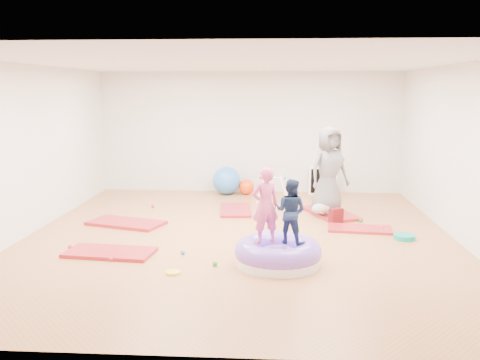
{
  "coord_description": "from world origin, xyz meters",
  "views": [
    {
      "loc": [
        0.58,
        -8.47,
        2.4
      ],
      "look_at": [
        0.0,
        0.3,
        0.9
      ],
      "focal_mm": 40.0,
      "sensor_mm": 36.0,
      "label": 1
    }
  ],
  "objects": [
    {
      "name": "child_navy",
      "position": [
        0.8,
        -1.32,
        0.8
      ],
      "size": [
        0.54,
        0.49,
        0.9
      ],
      "primitive_type": "imported",
      "rotation": [
        0.0,
        0.0,
        2.71
      ],
      "color": "#18284C",
      "rests_on": "inflatable_cushion"
    },
    {
      "name": "yellow_toy",
      "position": [
        -0.74,
        -1.82,
        0.02
      ],
      "size": [
        0.2,
        0.2,
        0.03
      ],
      "primitive_type": "cylinder",
      "color": "yellow",
      "rests_on": "ground"
    },
    {
      "name": "exercise_ball_orange",
      "position": [
        -0.07,
        3.6,
        0.18
      ],
      "size": [
        0.35,
        0.35,
        0.35
      ],
      "primitive_type": "sphere",
      "color": "#F8430C",
      "rests_on": "ground"
    },
    {
      "name": "gym_mat_front_left",
      "position": [
        -1.83,
        -1.05,
        0.03
      ],
      "size": [
        1.34,
        0.77,
        0.05
      ],
      "primitive_type": "cube",
      "rotation": [
        0.0,
        0.0,
        -0.11
      ],
      "color": "#A41A2E",
      "rests_on": "ground"
    },
    {
      "name": "ball_pit_balls",
      "position": [
        -0.36,
        -0.12,
        0.03
      ],
      "size": [
        5.02,
        3.65,
        0.07
      ],
      "color": "#BC2B39",
      "rests_on": "ground"
    },
    {
      "name": "gym_mat_right",
      "position": [
        2.05,
        0.57,
        0.02
      ],
      "size": [
        1.13,
        0.66,
        0.04
      ],
      "primitive_type": "cube",
      "rotation": [
        0.0,
        0.0,
        -0.11
      ],
      "color": "#A41A2E",
      "rests_on": "ground"
    },
    {
      "name": "exercise_ball_blue",
      "position": [
        -0.53,
        3.6,
        0.32
      ],
      "size": [
        0.64,
        0.64,
        0.64
      ],
      "primitive_type": "sphere",
      "color": "#337BDB",
      "rests_on": "ground"
    },
    {
      "name": "child_pink",
      "position": [
        0.45,
        -1.32,
        0.88
      ],
      "size": [
        0.45,
        0.37,
        1.06
      ],
      "primitive_type": "imported",
      "rotation": [
        0.0,
        0.0,
        3.51
      ],
      "color": "#E0508B",
      "rests_on": "inflatable_cushion"
    },
    {
      "name": "cube_shelf",
      "position": [
        1.69,
        3.79,
        0.32
      ],
      "size": [
        0.65,
        0.32,
        0.65
      ],
      "color": "white",
      "rests_on": "ground"
    },
    {
      "name": "inflatable_cushion",
      "position": [
        0.64,
        -1.35,
        0.15
      ],
      "size": [
        1.21,
        1.21,
        0.38
      ],
      "rotation": [
        0.0,
        0.0,
        -0.22
      ],
      "color": "white",
      "rests_on": "ground"
    },
    {
      "name": "room",
      "position": [
        0.0,
        0.0,
        1.4
      ],
      "size": [
        7.01,
        8.01,
        2.81
      ],
      "color": "#B87144",
      "rests_on": "ground"
    },
    {
      "name": "gym_mat_mid_left",
      "position": [
        -2.08,
        0.69,
        0.03
      ],
      "size": [
        1.47,
        1.05,
        0.06
      ],
      "primitive_type": "cube",
      "rotation": [
        0.0,
        0.0,
        -0.32
      ],
      "color": "#A41A2E",
      "rests_on": "ground"
    },
    {
      "name": "gym_mat_center_back",
      "position": [
        -0.19,
        1.88,
        0.02
      ],
      "size": [
        0.7,
        1.23,
        0.05
      ],
      "primitive_type": "cube",
      "rotation": [
        0.0,
        0.0,
        1.67
      ],
      "color": "#A41A2E",
      "rests_on": "ground"
    },
    {
      "name": "balance_disc",
      "position": [
        2.68,
        0.05,
        0.04
      ],
      "size": [
        0.34,
        0.34,
        0.08
      ],
      "primitive_type": "cylinder",
      "color": "#09937E",
      "rests_on": "ground"
    },
    {
      "name": "infant_play_gym",
      "position": [
        0.54,
        2.87,
        0.36
      ],
      "size": [
        0.7,
        0.66,
        0.54
      ],
      "rotation": [
        0.0,
        0.0,
        0.21
      ],
      "color": "white",
      "rests_on": "ground"
    },
    {
      "name": "adult_caregiver",
      "position": [
        1.6,
        1.64,
        0.88
      ],
      "size": [
        0.96,
        0.86,
        1.65
      ],
      "primitive_type": "imported",
      "rotation": [
        0.0,
        0.0,
        0.53
      ],
      "color": "slate",
      "rests_on": "gym_mat_rear_right"
    },
    {
      "name": "backpack",
      "position": [
        1.69,
        1.03,
        0.14
      ],
      "size": [
        0.28,
        0.25,
        0.27
      ],
      "primitive_type": "cube",
      "rotation": [
        0.0,
        0.0,
        0.57
      ],
      "color": "#A30D12",
      "rests_on": "ground"
    },
    {
      "name": "gym_mat_rear_right",
      "position": [
        1.66,
        1.71,
        0.03
      ],
      "size": [
        1.1,
        1.47,
        0.06
      ],
      "primitive_type": "cube",
      "rotation": [
        0.0,
        0.0,
        1.95
      ],
      "color": "#A41A2E",
      "rests_on": "ground"
    },
    {
      "name": "infant",
      "position": [
        1.47,
        1.45,
        0.17
      ],
      "size": [
        0.38,
        0.39,
        0.22
      ],
      "color": "#ABC3E7",
      "rests_on": "gym_mat_rear_right"
    }
  ]
}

